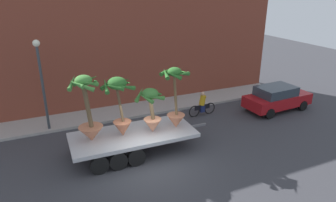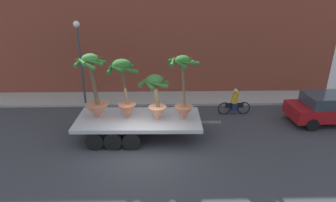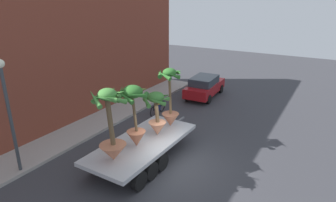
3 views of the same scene
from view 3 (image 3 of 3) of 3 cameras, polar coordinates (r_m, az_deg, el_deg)
name	(u,v)px [view 3 (image 3 of 3)]	position (r m, az deg, el deg)	size (l,w,h in m)	color
ground_plane	(171,165)	(13.53, 0.62, -12.38)	(60.00, 60.00, 0.00)	#38383D
sidewalk	(76,133)	(17.00, -17.56, -6.00)	(24.00, 2.20, 0.15)	#A39E99
building_facade	(45,55)	(17.03, -22.92, 8.24)	(24.00, 1.20, 8.49)	brown
flatbed_trailer	(140,148)	(13.39, -5.56, -9.02)	(6.81, 2.62, 0.98)	#B7BABF
potted_palm_rear	(170,100)	(14.37, 0.41, 0.12)	(1.39, 1.44, 3.02)	#C17251
potted_palm_middle	(134,114)	(12.38, -6.60, -2.49)	(1.49, 1.57, 2.82)	#B26647
potted_palm_front	(111,131)	(11.59, -11.02, -5.83)	(1.40, 1.41, 3.04)	#C17251
potted_palm_extra	(157,113)	(13.51, -2.22, -2.43)	(1.39, 1.40, 2.17)	tan
cyclist	(158,104)	(18.78, -2.01, -0.59)	(1.84, 0.36, 1.54)	black
parked_car	(205,86)	(22.16, 7.15, 2.91)	(4.40, 2.07, 1.58)	maroon
street_lamp	(7,103)	(13.20, -28.86, -0.27)	(0.36, 0.36, 4.83)	#383D42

